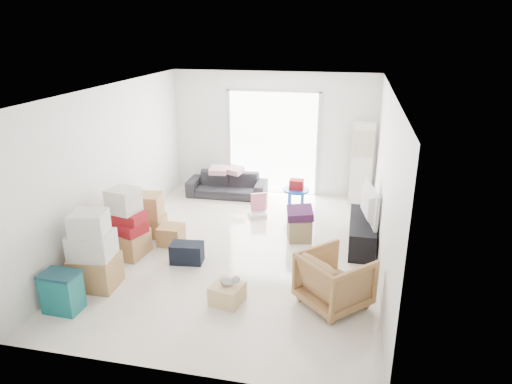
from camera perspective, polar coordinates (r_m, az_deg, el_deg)
The scene contains 21 objects.
room_shell at distance 7.33m, azimuth -1.96°, elevation 2.21°, with size 4.98×6.48×3.18m.
sliding_door at distance 10.17m, azimuth 2.12°, elevation 6.66°, with size 2.10×0.04×2.33m.
ac_tower at distance 9.81m, azimuth 13.06°, elevation 3.41°, with size 0.45×0.30×1.75m, color white.
tv_console at distance 8.12m, azimuth 13.11°, elevation -4.92°, with size 0.43×1.43×0.48m, color black.
television at distance 8.00m, azimuth 13.28°, elevation -2.93°, with size 1.04×0.60×0.14m, color black.
sofa at distance 10.17m, azimuth -3.64°, elevation 1.35°, with size 1.75×0.51×0.68m, color #242429.
pillow_left at distance 10.07m, azimuth -4.75°, elevation 3.54°, with size 0.38×0.30×0.12m, color #BB889B.
pillow_right at distance 10.05m, azimuth -2.68°, elevation 3.52°, with size 0.34×0.27×0.12m, color #BB889B.
armchair at distance 6.31m, azimuth 9.82°, elevation -10.49°, with size 0.81×0.76×0.83m, color #9D6C46.
storage_bins at distance 6.69m, azimuth -23.09°, elevation -11.40°, with size 0.50×0.36×0.56m.
box_stack_a at distance 6.99m, azimuth -19.69°, elevation -7.29°, with size 0.65×0.55×1.16m.
box_stack_b at distance 7.78m, azimuth -15.92°, elevation -4.19°, with size 0.73×0.63×1.16m.
box_stack_c at distance 8.46m, azimuth -13.20°, elevation -2.85°, with size 0.52×0.50×0.78m.
loose_box at distance 8.12m, azimuth -10.56°, elevation -5.28°, with size 0.40×0.40×0.33m, color tan.
duffel_bag at distance 7.47m, azimuth -8.63°, elevation -7.53°, with size 0.51×0.31×0.33m, color black.
ottoman at distance 8.15m, azimuth 5.45°, elevation -4.64°, with size 0.40×0.40×0.40m, color #8A7750.
blanket at distance 8.05m, azimuth 5.51°, elevation -2.88°, with size 0.44×0.44×0.14m, color #411B44.
kids_table at distance 9.34m, azimuth 5.06°, elevation 0.44°, with size 0.54×0.54×0.66m.
toy_walker at distance 9.15m, azimuth 0.24°, elevation -2.24°, with size 0.43×0.41×0.45m.
wood_crate at distance 6.43m, azimuth -3.61°, elevation -12.55°, with size 0.40×0.40×0.27m, color #E0C581.
plush_bunny at distance 6.32m, azimuth -3.35°, elevation -11.03°, with size 0.28×0.16×0.14m.
Camera 1 is at (1.71, -6.77, 3.59)m, focal length 32.00 mm.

